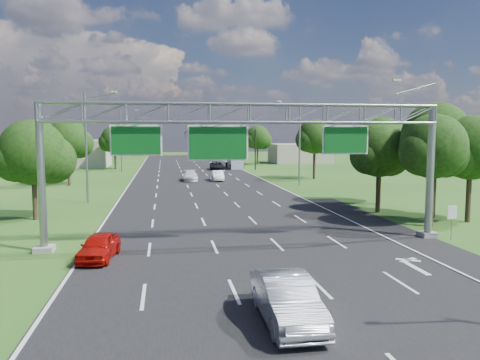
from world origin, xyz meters
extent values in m
plane|color=#235018|center=(0.00, 30.00, 0.00)|extent=(220.00, 220.00, 0.00)
cube|color=black|center=(0.00, 30.00, 0.00)|extent=(18.00, 180.00, 0.02)
cube|color=black|center=(10.20, 14.00, 0.00)|extent=(3.00, 30.00, 0.02)
cube|color=gray|center=(11.50, 12.00, 0.15)|extent=(1.00, 1.00, 0.30)
cylinder|color=gray|center=(11.50, 12.00, 4.00)|extent=(0.44, 0.44, 8.00)
cube|color=gray|center=(-11.00, 12.00, 0.15)|extent=(1.00, 1.00, 0.30)
cylinder|color=gray|center=(-11.00, 12.00, 4.00)|extent=(0.40, 0.40, 8.00)
cylinder|color=gray|center=(10.30, 12.00, 9.00)|extent=(2.54, 0.12, 0.79)
cube|color=beige|center=(9.10, 12.00, 9.50)|extent=(0.50, 0.22, 0.12)
cube|color=white|center=(-6.00, 11.98, 6.00)|extent=(2.80, 0.05, 1.70)
cube|color=#094F18|center=(-6.00, 11.92, 6.00)|extent=(2.62, 0.05, 1.52)
cube|color=white|center=(-1.50, 11.98, 5.85)|extent=(3.40, 0.05, 2.00)
cube|color=#094F18|center=(-1.50, 11.92, 5.85)|extent=(3.22, 0.05, 1.82)
cube|color=white|center=(6.00, 11.98, 6.00)|extent=(2.80, 0.05, 1.70)
cube|color=#094F18|center=(6.00, 11.92, 6.00)|extent=(2.62, 0.05, 1.52)
cylinder|color=gray|center=(12.40, 11.00, 1.00)|extent=(0.06, 0.06, 2.00)
cube|color=white|center=(12.40, 10.97, 1.70)|extent=(0.60, 0.04, 0.80)
cylinder|color=black|center=(11.00, 65.00, 3.50)|extent=(0.24, 0.24, 7.00)
cylinder|color=black|center=(5.00, 65.00, 6.60)|extent=(12.00, 0.18, 0.18)
imported|color=black|center=(-1.00, 65.00, 6.05)|extent=(0.18, 0.22, 1.10)
imported|color=black|center=(4.00, 65.00, 6.05)|extent=(0.18, 0.22, 1.10)
imported|color=black|center=(9.00, 65.00, 6.05)|extent=(0.18, 0.22, 1.10)
cylinder|color=gray|center=(-11.50, 30.00, 5.00)|extent=(0.20, 0.20, 10.00)
cylinder|color=gray|center=(-10.20, 30.00, 9.70)|extent=(2.78, 0.12, 0.60)
cube|color=beige|center=(-8.90, 30.00, 10.10)|extent=(0.55, 0.22, 0.12)
cylinder|color=gray|center=(-11.50, 65.00, 5.00)|extent=(0.20, 0.20, 10.00)
cylinder|color=gray|center=(-10.20, 65.00, 9.70)|extent=(2.78, 0.12, 0.60)
cube|color=beige|center=(-8.90, 65.00, 10.10)|extent=(0.55, 0.22, 0.12)
cylinder|color=gray|center=(11.50, 40.00, 5.00)|extent=(0.20, 0.20, 10.00)
cylinder|color=gray|center=(10.20, 40.00, 9.70)|extent=(2.78, 0.12, 0.60)
cube|color=beige|center=(8.90, 40.00, 10.10)|extent=(0.55, 0.22, 0.12)
cylinder|color=#2D2116|center=(13.50, 15.00, 1.87)|extent=(0.36, 0.36, 3.74)
sphere|color=black|center=(13.50, 15.00, 5.50)|extent=(4.40, 4.40, 4.40)
sphere|color=black|center=(14.60, 15.40, 4.95)|extent=(3.30, 3.30, 3.30)
sphere|color=black|center=(12.51, 14.70, 5.06)|extent=(3.08, 3.08, 3.08)
cylinder|color=#2D2116|center=(15.50, 18.00, 2.09)|extent=(0.36, 0.36, 4.18)
sphere|color=black|center=(15.50, 18.00, 6.18)|extent=(5.00, 5.00, 5.00)
sphere|color=black|center=(16.75, 18.40, 5.55)|extent=(3.75, 3.75, 3.75)
sphere|color=black|center=(14.38, 17.70, 5.68)|extent=(3.50, 3.50, 3.50)
cylinder|color=#2D2116|center=(12.50, 21.00, 1.65)|extent=(0.36, 0.36, 3.30)
sphere|color=black|center=(12.50, 21.00, 5.06)|extent=(4.40, 4.40, 4.40)
sphere|color=black|center=(13.60, 21.40, 4.51)|extent=(3.30, 3.30, 3.30)
sphere|color=black|center=(11.51, 20.70, 4.62)|extent=(3.08, 3.08, 3.08)
cylinder|color=#2D2116|center=(17.00, 16.00, 1.76)|extent=(0.36, 0.36, 3.52)
sphere|color=black|center=(17.00, 16.00, 5.36)|extent=(4.60, 4.60, 4.60)
sphere|color=black|center=(15.96, 15.70, 4.90)|extent=(3.22, 3.22, 3.22)
cylinder|color=#2D2116|center=(14.50, 25.00, 1.76)|extent=(0.36, 0.36, 3.52)
sphere|color=black|center=(14.50, 25.00, 5.44)|extent=(4.80, 4.80, 4.80)
sphere|color=black|center=(15.70, 25.40, 4.84)|extent=(3.60, 3.60, 3.60)
sphere|color=black|center=(13.42, 24.70, 4.96)|extent=(3.36, 3.36, 3.36)
cylinder|color=#2D2116|center=(-14.00, 22.00, 1.54)|extent=(0.36, 0.36, 3.08)
sphere|color=black|center=(-14.00, 22.00, 5.00)|extent=(4.80, 4.80, 4.80)
sphere|color=black|center=(-12.80, 22.40, 4.40)|extent=(3.60, 3.60, 3.60)
sphere|color=black|center=(-15.08, 21.70, 4.52)|extent=(3.36, 3.36, 3.36)
cylinder|color=#2D2116|center=(-16.00, 45.00, 1.87)|extent=(0.36, 0.36, 3.74)
sphere|color=black|center=(-16.00, 45.00, 5.66)|extent=(4.80, 4.80, 4.80)
sphere|color=black|center=(-14.80, 45.40, 5.06)|extent=(3.60, 3.60, 3.60)
sphere|color=black|center=(-17.08, 44.70, 5.18)|extent=(3.36, 3.36, 3.36)
cylinder|color=#2D2116|center=(-13.00, 70.00, 1.65)|extent=(0.36, 0.36, 3.30)
sphere|color=black|center=(-13.00, 70.00, 5.22)|extent=(4.80, 4.80, 4.80)
sphere|color=black|center=(-11.80, 70.40, 4.62)|extent=(3.60, 3.60, 3.60)
sphere|color=black|center=(-14.08, 69.70, 4.74)|extent=(3.36, 3.36, 3.36)
cylinder|color=#2D2116|center=(16.00, 48.00, 1.98)|extent=(0.36, 0.36, 3.96)
sphere|color=black|center=(16.00, 48.00, 5.88)|extent=(4.80, 4.80, 4.80)
sphere|color=black|center=(17.20, 48.40, 5.28)|extent=(3.60, 3.60, 3.60)
sphere|color=black|center=(14.92, 47.70, 5.40)|extent=(3.36, 3.36, 3.36)
cylinder|color=#2D2116|center=(14.00, 78.00, 1.76)|extent=(0.36, 0.36, 3.52)
sphere|color=black|center=(14.00, 78.00, 5.44)|extent=(4.80, 4.80, 4.80)
sphere|color=black|center=(15.20, 78.40, 4.84)|extent=(3.60, 3.60, 3.60)
sphere|color=black|center=(12.92, 77.70, 4.96)|extent=(3.36, 3.36, 3.36)
cube|color=#A89E8D|center=(-22.00, 78.00, 2.50)|extent=(14.00, 10.00, 5.00)
cube|color=#A89E8D|center=(24.00, 82.00, 2.00)|extent=(12.00, 9.00, 4.00)
imported|color=#B20E08|center=(-7.85, 9.96, 0.67)|extent=(2.09, 4.09, 1.33)
imported|color=#ABAEB7|center=(-0.47, 0.73, 0.79)|extent=(1.69, 4.82, 1.59)
imported|color=silver|center=(-1.12, 48.11, 0.67)|extent=(1.97, 4.65, 1.34)
imported|color=black|center=(4.44, 66.42, 0.68)|extent=(2.45, 4.96, 1.35)
imported|color=silver|center=(2.50, 47.70, 0.67)|extent=(1.49, 4.11, 1.34)
cube|color=beige|center=(8.00, 70.08, 1.56)|extent=(2.92, 5.90, 2.84)
cube|color=silver|center=(8.00, 66.11, 1.04)|extent=(2.41, 2.32, 2.08)
cylinder|color=black|center=(6.96, 66.30, 0.47)|extent=(0.33, 0.95, 0.95)
cylinder|color=black|center=(9.04, 66.30, 0.47)|extent=(0.33, 0.95, 0.95)
cylinder|color=black|center=(6.96, 71.97, 0.47)|extent=(0.33, 0.95, 0.95)
cylinder|color=black|center=(9.04, 71.97, 0.47)|extent=(0.33, 0.95, 0.95)
camera|label=1|loc=(-4.50, -14.15, 6.43)|focal=35.00mm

